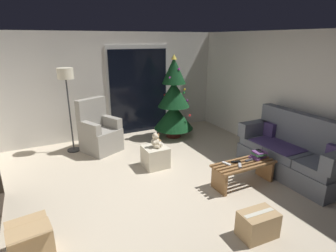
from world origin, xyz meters
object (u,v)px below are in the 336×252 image
Objects in this scene: armchair at (99,133)px; teddy_bear_cream at (156,141)px; ottoman at (155,157)px; teddy_bear_honey_by_tree at (157,140)px; couch at (293,153)px; christmas_tree at (174,102)px; book_stack at (259,155)px; remote_graphite at (249,160)px; remote_black at (236,162)px; remote_silver at (240,165)px; floor_lamp at (66,82)px; remote_white at (227,164)px; cell_phone at (260,151)px; coffee_table at (243,170)px; cardboard_box_open_near_shelf at (31,243)px; cardboard_box_taped_mid_floor at (258,224)px.

armchair is 1.49m from teddy_bear_cream.
ottoman reaches higher than teddy_bear_honey_by_tree.
christmas_tree is at bearing 110.30° from couch.
remote_graphite is at bearing -174.14° from book_stack.
remote_black is 0.55× the size of teddy_bear_cream.
couch is 6.84× the size of book_stack.
remote_black is 1.53m from ottoman.
remote_silver is at bearing -79.65° from teddy_bear_honey_by_tree.
christmas_tree is at bearing 50.40° from ottoman.
remote_graphite is 1.00× the size of remote_black.
floor_lamp is (-0.53, 0.24, 1.10)m from armchair.
remote_silver is 0.55× the size of teddy_bear_honey_by_tree.
remote_silver is 0.55× the size of book_stack.
remote_white is 1.00× the size of remote_silver.
cell_phone is 0.07× the size of christmas_tree.
teddy_bear_honey_by_tree is (-0.69, 2.22, -0.29)m from remote_graphite.
remote_white is (-0.18, 0.02, 0.00)m from remote_black.
cardboard_box_open_near_shelf reaches higher than coffee_table.
remote_silver is 1.17m from cardboard_box_taped_mid_floor.
armchair reaches higher than remote_black.
remote_graphite is at bearing 155.49° from remote_white.
remote_black is 2.57m from christmas_tree.
remote_white and remote_silver have the same top height.
ottoman reaches higher than coffee_table.
ottoman is (-1.41, 1.22, -0.32)m from cell_phone.
remote_black is 0.09× the size of floor_lamp.
floor_lamp is at bearing 130.29° from ottoman.
teddy_bear_cream reaches higher than remote_white.
cardboard_box_taped_mid_floor is at bearing -73.19° from armchair.
floor_lamp is at bearing -125.24° from remote_black.
floor_lamp is (-2.17, 2.85, 1.10)m from remote_silver.
remote_silver is (-0.03, -0.13, 0.00)m from remote_black.
cardboard_box_open_near_shelf is (-2.17, -1.44, -0.02)m from ottoman.
ottoman is (-0.89, 1.34, -0.21)m from remote_silver.
couch is 6.81× the size of teddy_bear_honey_by_tree.
remote_graphite reaches higher than teddy_bear_honey_by_tree.
coffee_table is 7.64× the size of cell_phone.
teddy_bear_cream is at bearing -129.24° from christmas_tree.
cardboard_box_open_near_shelf is at bearing -106.76° from floor_lamp.
cell_phone is (-0.68, 0.14, 0.12)m from couch.
couch is 0.97× the size of christmas_tree.
couch is 1.06m from coffee_table.
teddy_bear_honey_by_tree is (-0.42, 2.30, -0.29)m from remote_silver.
book_stack is 2.40m from teddy_bear_honey_by_tree.
cardboard_box_taped_mid_floor is at bearing -150.99° from couch.
christmas_tree is 2.46m from floor_lamp.
teddy_bear_cream reaches higher than remote_silver.
ottoman is at bearing 146.80° from couch.
christmas_tree is (-0.31, 2.54, 0.37)m from cell_phone.
remote_white is 0.55× the size of book_stack.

